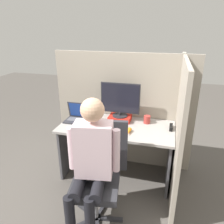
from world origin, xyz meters
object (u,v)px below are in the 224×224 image
Objects in this scene: stapler at (171,127)px; coffee_mug at (147,119)px; carrot_toy at (129,131)px; laptop at (79,117)px; paper_box at (120,118)px; monitor at (120,100)px; person at (91,159)px; office_chair at (100,172)px.

coffee_mug is at bearing 162.68° from stapler.
laptop is at bearing 164.71° from carrot_toy.
paper_box is 0.39m from carrot_toy.
monitor is at bearing 16.66° from laptop.
person is at bearing -60.70° from laptop.
person reaches higher than stapler.
laptop is 0.88m from coffee_mug.
paper_box reaches higher than carrot_toy.
person is (0.48, -0.86, -0.00)m from laptop.
laptop is (-0.51, -0.15, -0.24)m from monitor.
carrot_toy is 0.59m from office_chair.
stapler is (0.66, -0.09, -0.01)m from paper_box.
stapler is 1.02× the size of carrot_toy.
paper_box is 0.84× the size of laptop.
carrot_toy is at bearing 69.34° from office_chair.
person is at bearing -110.95° from coffee_mug.
stapler is 0.32m from coffee_mug.
office_chair is 0.30m from person.
person is at bearing -91.72° from monitor.
monitor reaches higher than coffee_mug.
carrot_toy is at bearing -116.18° from coffee_mug.
carrot_toy is 0.11× the size of person.
laptop is 0.98m from person.
monitor is 5.04× the size of coffee_mug.
stapler is 1.56× the size of coffee_mug.
monitor is 0.71m from stapler.
stapler is 1.03m from office_chair.
carrot_toy is (0.19, -0.34, -0.26)m from monitor.
laptop is 3.38× the size of coffee_mug.
coffee_mug is at bearing 0.07° from monitor.
coffee_mug is (0.36, 0.85, 0.26)m from office_chair.
person is at bearing -99.32° from office_chair.
carrot_toy is 0.38m from coffee_mug.
stapler is at bearing 53.11° from person.
laptop is 1.17m from stapler.
monitor is 0.58m from laptop.
paper_box is at bearing 118.75° from carrot_toy.
office_chair is at bearing -90.29° from monitor.
coffee_mug is at bearing 69.05° from person.
monitor is at bearing 88.28° from person.
coffee_mug is (0.17, 0.34, 0.02)m from carrot_toy.
coffee_mug is (0.39, 1.01, 0.00)m from person.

